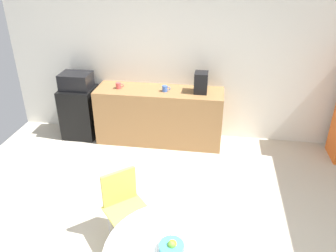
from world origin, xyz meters
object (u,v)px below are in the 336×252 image
Objects in this scene: microwave at (76,81)px; coffee_maker at (201,82)px; chair_yellow at (124,200)px; mug_white at (119,86)px; fruit_bowl at (172,247)px; mug_green at (165,89)px; mini_fridge at (80,112)px.

coffee_maker is at bearing 0.00° from microwave.
mug_white reaches higher than chair_yellow.
mug_green is at bearing 100.09° from fruit_bowl.
mug_white reaches higher than mini_fridge.
microwave is (0.00, 0.00, 0.55)m from mini_fridge.
microwave reaches higher than fruit_bowl.
fruit_bowl is 3.22m from mug_white.
chair_yellow is 6.43× the size of mug_green.
fruit_bowl is at bearing -51.40° from chair_yellow.
chair_yellow is at bearing -58.30° from mini_fridge.
microwave is 2.64m from chair_yellow.
chair_yellow is 6.43× the size of mug_white.
fruit_bowl is at bearing -79.91° from mug_green.
mug_white is (0.71, -0.03, 0.52)m from mini_fridge.
microwave is at bearing 180.00° from coffee_maker.
mug_white is 0.40× the size of coffee_maker.
mini_fridge is at bearing 178.10° from mug_green.
fruit_bowl is 1.55× the size of mug_green.
mug_green is at bearing -174.96° from coffee_maker.
fruit_bowl is at bearing -56.41° from microwave.
mug_white is at bearing 113.24° from fruit_bowl.
mug_green reaches higher than mini_fridge.
microwave reaches higher than mug_white.
microwave is 3.72× the size of mug_white.
mini_fridge is at bearing 123.59° from fruit_bowl.
mug_white and mug_green have the same top height.
mug_white is at bearing -178.76° from coffee_maker.
fruit_bowl is at bearing -66.76° from mug_white.
microwave is 3.72× the size of mug_green.
chair_yellow is 1.02m from fruit_bowl.
mug_white reaches higher than fruit_bowl.
microwave is 0.71m from mug_white.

